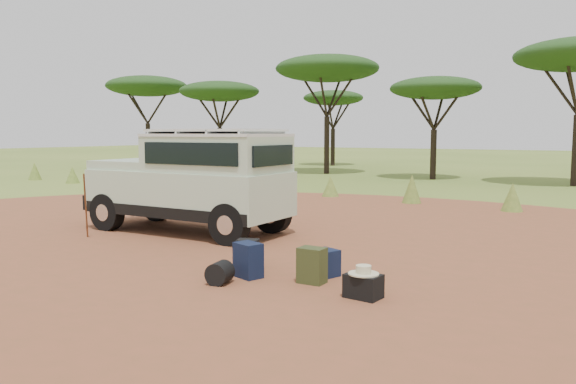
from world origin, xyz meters
The scene contains 13 objects.
ground centered at (0.00, 0.00, 0.00)m, with size 140.00×140.00×0.00m, color #567228.
dirt_clearing centered at (0.00, 0.00, 0.00)m, with size 23.00×23.00×0.01m, color brown.
grass_fringe centered at (0.12, 8.67, 0.40)m, with size 36.60×1.60×0.90m.
acacia_treeline centered at (0.75, 19.81, 4.87)m, with size 46.70×13.20×6.26m.
safari_vehicle centered at (-2.52, 1.37, 1.09)m, with size 4.70×1.88×2.26m.
walking_staff centered at (-3.93, -0.36, 0.68)m, with size 0.03×0.03×1.40m, color brown.
backpack_black centered at (0.34, -0.73, 0.23)m, with size 0.34×0.25×0.46m, color black.
backpack_navy centered at (0.71, -1.27, 0.27)m, with size 0.41×0.29×0.53m, color #121C3A.
backpack_olive centered at (1.70, -1.07, 0.26)m, with size 0.38×0.27×0.53m, color #333F1D.
duffel_navy centered at (1.69, -0.59, 0.21)m, with size 0.37×0.28×0.41m, color #121C3A.
hard_case centered at (2.63, -1.38, 0.16)m, with size 0.46×0.32×0.32m, color black.
stuff_sack centered at (0.57, -1.78, 0.17)m, with size 0.33×0.33×0.33m, color black.
safari_hat centered at (2.63, -1.38, 0.37)m, with size 0.41×0.41×0.12m.
Camera 1 is at (5.41, -8.13, 2.17)m, focal length 35.00 mm.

